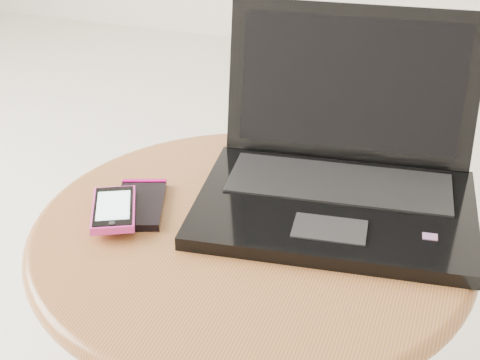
% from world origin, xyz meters
% --- Properties ---
extents(table, '(0.59, 0.59, 0.47)m').
position_xyz_m(table, '(0.07, -0.06, 0.37)').
color(table, '#552B18').
rests_on(table, ground).
extents(laptop, '(0.40, 0.35, 0.24)m').
position_xyz_m(laptop, '(0.16, 0.05, 0.51)').
color(laptop, black).
rests_on(laptop, table).
extents(phone_black, '(0.10, 0.14, 0.01)m').
position_xyz_m(phone_black, '(-0.09, -0.07, 0.47)').
color(phone_black, black).
rests_on(phone_black, table).
extents(phone_pink, '(0.10, 0.12, 0.01)m').
position_xyz_m(phone_pink, '(-0.11, -0.11, 0.49)').
color(phone_pink, '#D12E8B').
rests_on(phone_pink, phone_black).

